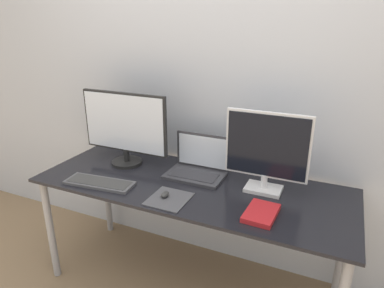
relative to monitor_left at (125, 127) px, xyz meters
name	(u,v)px	position (x,y,z in m)	size (l,w,h in m)	color
wall_back	(217,80)	(0.50, 0.31, 0.28)	(7.00, 0.05, 2.50)	silver
desk	(190,197)	(0.50, -0.10, -0.33)	(1.80, 0.68, 0.72)	black
monitor_left	(125,127)	(0.00, 0.00, 0.00)	(0.59, 0.20, 0.47)	black
monitor_right	(267,150)	(0.90, 0.00, -0.01)	(0.45, 0.14, 0.44)	silver
laptop	(198,165)	(0.49, 0.04, -0.19)	(0.34, 0.23, 0.24)	#333338
keyboard	(100,183)	(0.03, -0.31, -0.24)	(0.41, 0.18, 0.02)	#4C4C51
mousepad	(169,199)	(0.47, -0.31, -0.25)	(0.20, 0.22, 0.00)	#47474C
mouse	(165,194)	(0.45, -0.30, -0.23)	(0.04, 0.06, 0.03)	#333333
book	(261,213)	(0.95, -0.26, -0.24)	(0.15, 0.22, 0.02)	red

